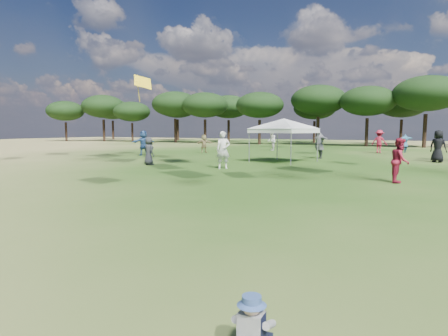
{
  "coord_description": "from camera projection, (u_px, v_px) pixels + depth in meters",
  "views": [
    {
      "loc": [
        1.81,
        -1.03,
        1.96
      ],
      "look_at": [
        -0.28,
        3.21,
        1.47
      ],
      "focal_mm": 30.0,
      "sensor_mm": 36.0,
      "label": 1
    }
  ],
  "objects": [
    {
      "name": "tree_line",
      "position": [
        417.0,
        99.0,
        42.57
      ],
      "size": [
        108.78,
        17.63,
        7.77
      ],
      "color": "black",
      "rests_on": "ground"
    },
    {
      "name": "tent_left",
      "position": [
        284.0,
        121.0,
        22.23
      ],
      "size": [
        6.01,
        6.01,
        2.89
      ],
      "rotation": [
        0.0,
        0.0,
        -0.29
      ],
      "color": "gray",
      "rests_on": "ground"
    },
    {
      "name": "toddler",
      "position": [
        252.0,
        328.0,
        3.25
      ],
      "size": [
        0.36,
        0.4,
        0.54
      ],
      "rotation": [
        0.0,
        0.0,
        0.04
      ],
      "color": "black",
      "rests_on": "ground"
    },
    {
      "name": "festival_crowd",
      "position": [
        335.0,
        145.0,
        25.2
      ],
      "size": [
        29.8,
        21.29,
        1.92
      ],
      "color": "beige",
      "rests_on": "ground"
    }
  ]
}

